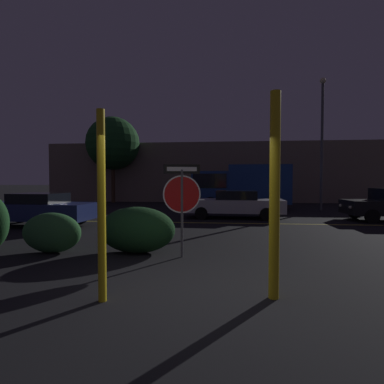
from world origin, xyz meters
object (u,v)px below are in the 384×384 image
(passing_car_2, at_px, (234,204))
(tree_0, at_px, (113,144))
(passing_car_1, at_px, (37,209))
(hedge_bush_2, at_px, (137,230))
(yellow_pole_left, at_px, (102,206))
(hedge_bush_1, at_px, (52,233))
(yellow_pole_right, at_px, (274,196))
(street_lamp, at_px, (322,134))
(delivery_truck, at_px, (239,185))
(stop_sign, at_px, (182,193))

(passing_car_2, relative_size, tree_0, 0.69)
(passing_car_1, relative_size, tree_0, 0.65)
(hedge_bush_2, height_order, passing_car_1, passing_car_1)
(yellow_pole_left, distance_m, tree_0, 22.03)
(hedge_bush_1, xyz_separation_m, tree_0, (-4.93, 17.59, 4.50))
(hedge_bush_2, bearing_deg, hedge_bush_1, -174.32)
(yellow_pole_left, bearing_deg, yellow_pole_right, 8.23)
(yellow_pole_left, xyz_separation_m, passing_car_1, (-5.61, 6.99, -0.75))
(street_lamp, bearing_deg, passing_car_1, -150.10)
(yellow_pole_left, distance_m, passing_car_2, 10.81)
(passing_car_1, height_order, street_lamp, street_lamp)
(yellow_pole_left, relative_size, hedge_bush_2, 1.48)
(street_lamp, xyz_separation_m, tree_0, (-15.32, 5.67, 0.31))
(yellow_pole_left, height_order, hedge_bush_2, yellow_pole_left)
(hedge_bush_2, distance_m, passing_car_2, 7.95)
(street_lamp, bearing_deg, passing_car_2, -142.33)
(yellow_pole_left, bearing_deg, delivery_truck, 79.22)
(delivery_truck, bearing_deg, yellow_pole_right, -178.87)
(yellow_pole_right, bearing_deg, tree_0, 116.58)
(yellow_pole_left, bearing_deg, hedge_bush_2, 96.36)
(passing_car_1, bearing_deg, delivery_truck, -42.78)
(yellow_pole_left, relative_size, hedge_bush_1, 1.90)
(passing_car_1, bearing_deg, hedge_bush_1, -140.20)
(hedge_bush_1, distance_m, passing_car_2, 9.11)
(passing_car_1, height_order, passing_car_2, passing_car_2)
(hedge_bush_1, bearing_deg, yellow_pole_left, -48.69)
(stop_sign, height_order, yellow_pole_right, yellow_pole_right)
(passing_car_2, bearing_deg, stop_sign, 171.44)
(hedge_bush_1, relative_size, delivery_truck, 0.24)
(hedge_bush_2, distance_m, tree_0, 19.28)
(stop_sign, distance_m, tree_0, 19.84)
(stop_sign, distance_m, passing_car_1, 7.78)
(yellow_pole_left, distance_m, street_lamp, 17.05)
(tree_0, bearing_deg, stop_sign, -64.92)
(stop_sign, relative_size, tree_0, 0.31)
(hedge_bush_2, xyz_separation_m, passing_car_1, (-5.27, 3.94, 0.11))
(yellow_pole_right, bearing_deg, delivery_truck, 88.82)
(yellow_pole_left, relative_size, passing_car_1, 0.61)
(hedge_bush_2, xyz_separation_m, passing_car_2, (2.74, 7.46, 0.11))
(passing_car_2, xyz_separation_m, tree_0, (-9.83, 9.91, 4.32))
(yellow_pole_right, relative_size, hedge_bush_1, 2.10)
(yellow_pole_right, bearing_deg, passing_car_1, 141.16)
(yellow_pole_right, height_order, hedge_bush_2, yellow_pole_right)
(hedge_bush_1, distance_m, passing_car_1, 5.19)
(yellow_pole_left, relative_size, yellow_pole_right, 0.91)
(yellow_pole_left, height_order, delivery_truck, yellow_pole_left)
(stop_sign, distance_m, passing_car_2, 7.98)
(passing_car_1, relative_size, street_lamp, 0.58)
(hedge_bush_2, height_order, street_lamp, street_lamp)
(yellow_pole_left, bearing_deg, tree_0, 109.98)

